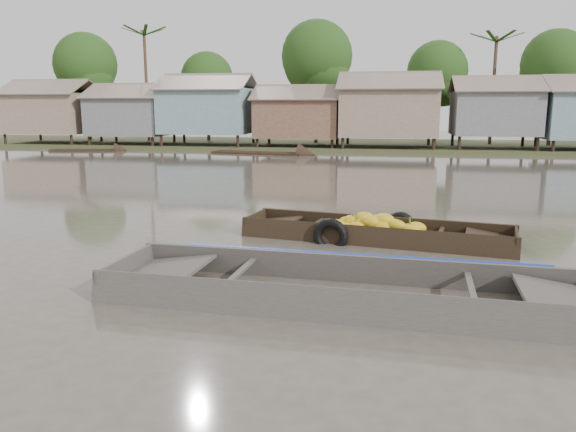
# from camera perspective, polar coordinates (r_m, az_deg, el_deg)

# --- Properties ---
(ground) EXTENTS (120.00, 120.00, 0.00)m
(ground) POSITION_cam_1_polar(r_m,az_deg,el_deg) (11.36, -3.26, -5.08)
(ground) COLOR #4B4439
(ground) RESTS_ON ground
(riverbank) EXTENTS (120.00, 12.47, 10.22)m
(riverbank) POSITION_cam_1_polar(r_m,az_deg,el_deg) (42.46, 10.93, 10.94)
(riverbank) COLOR #384723
(riverbank) RESTS_ON ground
(banana_boat) EXTENTS (6.55, 2.60, 0.90)m
(banana_boat) POSITION_cam_1_polar(r_m,az_deg,el_deg) (13.58, 8.47, -1.56)
(banana_boat) COLOR black
(banana_boat) RESTS_ON ground
(viewer_boat) EXTENTS (8.32, 2.60, 0.66)m
(viewer_boat) POSITION_cam_1_polar(r_m,az_deg,el_deg) (9.43, 6.38, -8.12)
(viewer_boat) COLOR #3C3733
(viewer_boat) RESTS_ON ground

